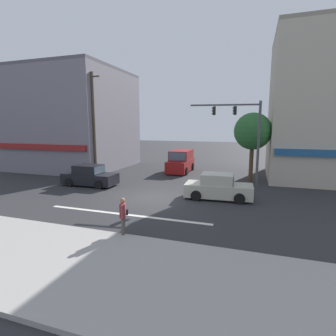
% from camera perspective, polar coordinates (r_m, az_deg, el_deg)
% --- Properties ---
extents(ground_plane, '(120.00, 120.00, 0.00)m').
position_cam_1_polar(ground_plane, '(16.85, -3.71, -6.33)').
color(ground_plane, '#2B2B2D').
extents(lane_marking_stripe, '(9.00, 0.24, 0.01)m').
position_cam_1_polar(lane_marking_stripe, '(13.82, -9.24, -9.95)').
color(lane_marking_stripe, silver).
rests_on(lane_marking_stripe, ground).
extents(sidewalk_curb, '(40.00, 5.00, 0.16)m').
position_cam_1_polar(sidewalk_curb, '(9.99, -23.28, -17.90)').
color(sidewalk_curb, '#9E9993').
rests_on(sidewalk_curb, ground).
extents(building_left_block, '(10.46, 10.55, 10.22)m').
position_cam_1_polar(building_left_block, '(30.41, -19.50, 9.82)').
color(building_left_block, slate).
rests_on(building_left_block, ground).
extents(street_tree, '(2.91, 2.91, 5.53)m').
position_cam_1_polar(street_tree, '(21.79, 17.96, 7.54)').
color(street_tree, '#4C3823').
rests_on(street_tree, ground).
extents(utility_pole_near_left, '(1.40, 0.22, 8.96)m').
position_cam_1_polar(utility_pole_near_left, '(23.64, -15.81, 9.16)').
color(utility_pole_near_left, brown).
rests_on(utility_pole_near_left, ground).
extents(utility_pole_far_right, '(1.40, 0.22, 8.87)m').
position_cam_1_polar(utility_pole_far_right, '(22.70, 25.71, 8.50)').
color(utility_pole_far_right, brown).
rests_on(utility_pole_far_right, ground).
extents(traffic_light_mast, '(4.85, 0.83, 6.20)m').
position_cam_1_polar(traffic_light_mast, '(19.35, 16.34, 7.85)').
color(traffic_light_mast, '#47474C').
rests_on(traffic_light_mast, ground).
extents(sedan_crossing_center, '(4.19, 2.05, 1.58)m').
position_cam_1_polar(sedan_crossing_center, '(16.60, 10.89, -4.19)').
color(sedan_crossing_center, '#B7B29E').
rests_on(sedan_crossing_center, ground).
extents(sedan_crossing_leftbound, '(4.11, 1.91, 1.58)m').
position_cam_1_polar(sedan_crossing_leftbound, '(20.76, -16.66, -1.73)').
color(sedan_crossing_leftbound, black).
rests_on(sedan_crossing_leftbound, ground).
extents(van_waiting_far, '(2.12, 4.64, 2.11)m').
position_cam_1_polar(van_waiting_far, '(25.82, 2.81, 1.40)').
color(van_waiting_far, maroon).
rests_on(van_waiting_far, ground).
extents(pedestrian_foreground_with_bag, '(0.40, 0.69, 1.67)m').
position_cam_1_polar(pedestrian_foreground_with_bag, '(10.87, -9.77, -10.03)').
color(pedestrian_foreground_with_bag, '#4C4742').
rests_on(pedestrian_foreground_with_bag, ground).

